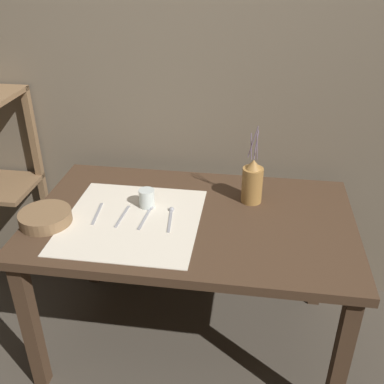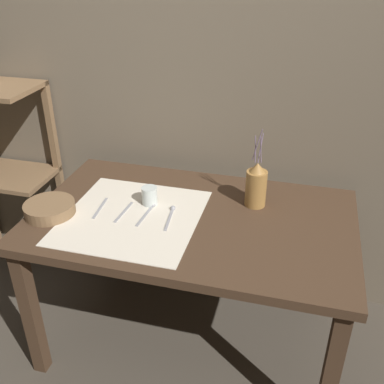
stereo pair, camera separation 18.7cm
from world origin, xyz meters
The scene contains 11 objects.
ground_plane centered at (0.00, 0.00, 0.00)m, with size 12.00×12.00×0.00m, color #473F35.
stone_wall_back centered at (0.00, 0.53, 1.20)m, with size 7.00×0.06×2.40m.
wooden_table centered at (0.00, 0.00, 0.64)m, with size 1.39×0.84×0.73m.
linen_cloth centered at (-0.25, -0.07, 0.73)m, with size 0.57×0.59×0.00m.
pitcher_with_flowers centered at (0.25, 0.17, 0.82)m, with size 0.09×0.09×0.36m.
wooden_bowl centered at (-0.60, -0.14, 0.75)m, with size 0.22×0.22×0.05m.
glass_tumbler_near centered at (-0.21, 0.05, 0.77)m, with size 0.07×0.07×0.08m.
knife_center centered at (-0.41, -0.05, 0.73)m, with size 0.03×0.17×0.00m.
fork_inner centered at (-0.29, -0.05, 0.73)m, with size 0.02×0.17×0.00m.
spoon_inner centered at (-0.19, 0.00, 0.73)m, with size 0.03×0.19×0.02m.
spoon_outer centered at (-0.09, 0.00, 0.73)m, with size 0.04×0.18×0.02m.
Camera 2 is at (0.42, -1.58, 1.76)m, focal length 42.00 mm.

